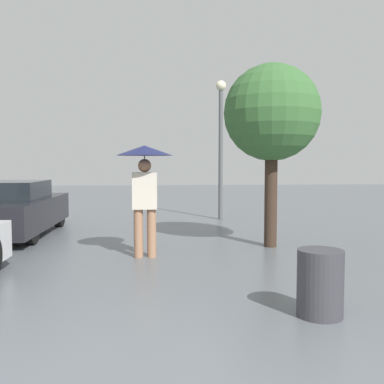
{
  "coord_description": "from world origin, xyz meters",
  "views": [
    {
      "loc": [
        0.0,
        -2.49,
        1.63
      ],
      "look_at": [
        0.61,
        4.94,
        1.14
      ],
      "focal_mm": 40.0,
      "sensor_mm": 36.0,
      "label": 1
    }
  ],
  "objects": [
    {
      "name": "pedestrian",
      "position": [
        -0.21,
        4.94,
        1.47
      ],
      "size": [
        0.98,
        0.98,
        1.95
      ],
      "color": "#9E7051",
      "rests_on": "ground_plane"
    },
    {
      "name": "street_lamp",
      "position": [
        1.85,
        9.91,
        2.52
      ],
      "size": [
        0.3,
        0.3,
        4.03
      ],
      "color": "#515456",
      "rests_on": "ground_plane"
    },
    {
      "name": "trash_bin",
      "position": [
        1.73,
        1.87,
        0.36
      ],
      "size": [
        0.49,
        0.49,
        0.72
      ],
      "color": "#38383D",
      "rests_on": "ground_plane"
    },
    {
      "name": "tree",
      "position": [
        2.22,
        5.7,
        2.59
      ],
      "size": [
        1.87,
        1.87,
        3.56
      ],
      "color": "#38281E",
      "rests_on": "ground_plane"
    },
    {
      "name": "parked_car_farthest",
      "position": [
        -3.36,
        7.49,
        0.59
      ],
      "size": [
        1.83,
        3.98,
        1.24
      ],
      "color": "black",
      "rests_on": "ground_plane"
    }
  ]
}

